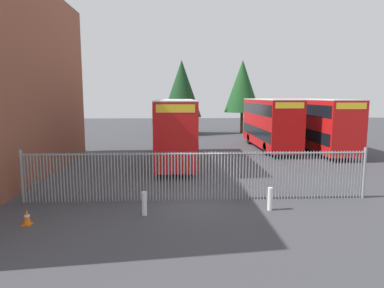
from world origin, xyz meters
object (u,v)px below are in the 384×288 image
(double_decker_bus_near_gate, at_px, (176,128))
(bollard_near_left, at_px, (144,203))
(double_decker_bus_behind_fence_right, at_px, (269,122))
(traffic_cone_by_gate, at_px, (27,217))
(double_decker_bus_behind_fence_left, at_px, (318,123))
(bollard_center_front, at_px, (270,199))

(double_decker_bus_near_gate, height_order, bollard_near_left, double_decker_bus_near_gate)
(double_decker_bus_behind_fence_right, xyz_separation_m, traffic_cone_by_gate, (-13.67, -17.77, -2.13))
(double_decker_bus_behind_fence_left, xyz_separation_m, bollard_center_front, (-8.16, -14.98, -1.95))
(double_decker_bus_behind_fence_left, relative_size, bollard_center_front, 11.38)
(double_decker_bus_behind_fence_left, height_order, traffic_cone_by_gate, double_decker_bus_behind_fence_left)
(double_decker_bus_behind_fence_right, relative_size, bollard_center_front, 11.38)
(bollard_near_left, distance_m, bollard_center_front, 5.13)
(double_decker_bus_behind_fence_left, distance_m, double_decker_bus_behind_fence_right, 4.08)
(bollard_center_front, bearing_deg, double_decker_bus_behind_fence_right, 75.15)
(double_decker_bus_behind_fence_left, distance_m, bollard_near_left, 20.40)
(traffic_cone_by_gate, bearing_deg, bollard_center_front, 7.62)
(double_decker_bus_behind_fence_right, bearing_deg, bollard_near_left, -119.29)
(double_decker_bus_behind_fence_left, xyz_separation_m, double_decker_bus_behind_fence_right, (-3.78, 1.55, 0.00))
(double_decker_bus_near_gate, bearing_deg, traffic_cone_by_gate, -114.72)
(bollard_near_left, relative_size, bollard_center_front, 1.00)
(double_decker_bus_near_gate, distance_m, double_decker_bus_behind_fence_right, 10.23)
(double_decker_bus_near_gate, relative_size, double_decker_bus_behind_fence_left, 1.00)
(double_decker_bus_near_gate, distance_m, bollard_near_left, 11.14)
(double_decker_bus_behind_fence_left, relative_size, traffic_cone_by_gate, 18.32)
(double_decker_bus_behind_fence_right, height_order, traffic_cone_by_gate, double_decker_bus_behind_fence_right)
(bollard_near_left, bearing_deg, double_decker_bus_near_gate, 83.58)
(double_decker_bus_near_gate, relative_size, traffic_cone_by_gate, 18.32)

